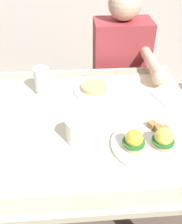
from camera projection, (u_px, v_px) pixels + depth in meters
ground_plane at (69, 217)px, 1.57m from camera, size 6.00×6.00×0.00m
dining_table at (62, 139)px, 1.19m from camera, size 1.20×0.90×0.74m
eggs_benedict_plate at (148, 142)px, 0.98m from camera, size 0.27×0.27×0.09m
coffee_mug at (77, 131)px, 1.00m from camera, size 0.11×0.08×0.09m
fork at (159, 100)px, 1.25m from camera, size 0.08×0.15×0.00m
water_glass_far at (42, 82)px, 1.26m from camera, size 0.07×0.07×0.13m
side_plate at (94, 89)px, 1.30m from camera, size 0.20×0.20×0.04m
diner_person at (122, 69)px, 1.68m from camera, size 0.34×0.54×1.14m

